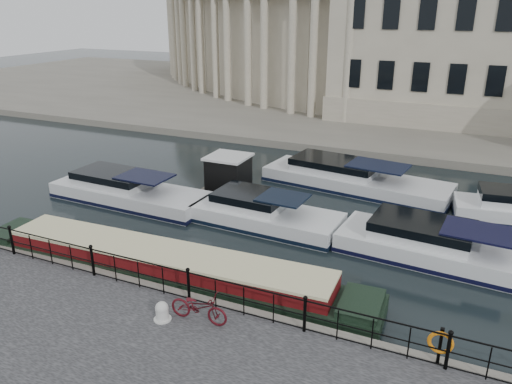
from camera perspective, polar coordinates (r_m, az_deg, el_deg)
ground_plane at (r=18.93m, az=-3.94°, el=-10.28°), size 160.00×160.00×0.00m
far_bank at (r=54.63m, az=15.92°, el=9.93°), size 120.00×42.00×0.55m
railing at (r=16.66m, az=-7.73°, el=-10.30°), size 24.14×0.14×1.22m
civic_building at (r=49.81m, az=14.70°, el=16.94°), size 53.55×31.84×16.85m
bicycle at (r=15.74m, az=-6.56°, el=-12.91°), size 1.94×0.74×1.00m
mooring_bollard at (r=16.07m, az=-10.69°, el=-13.27°), size 0.55×0.55×0.62m
life_ring_post at (r=14.74m, az=20.33°, el=-15.87°), size 0.69×0.19×1.12m
narrowboat at (r=19.29m, az=-10.47°, el=-8.72°), size 16.37×2.80×1.59m
harbour_hut at (r=27.20m, az=-3.15°, el=1.83°), size 2.94×2.46×2.18m
cabin_cruisers at (r=24.81m, az=8.15°, el=-1.70°), size 26.99×10.82×1.99m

